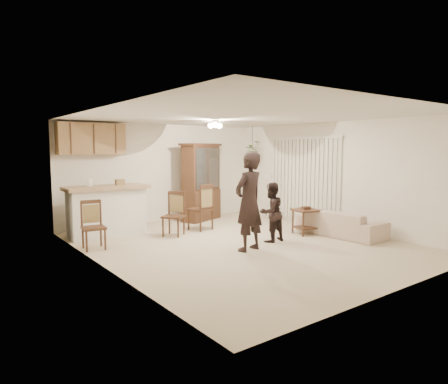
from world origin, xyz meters
TOP-DOWN VIEW (x-y plane):
  - floor at (0.00, 0.00)m, footprint 6.50×6.50m
  - ceiling at (0.00, 0.00)m, footprint 5.50×6.50m
  - wall_back at (0.00, 3.25)m, footprint 5.50×0.02m
  - wall_front at (0.00, -3.25)m, footprint 5.50×0.02m
  - wall_left at (-2.75, 0.00)m, footprint 0.02×6.50m
  - wall_right at (2.75, 0.00)m, footprint 0.02×6.50m
  - breakfast_bar at (-1.85, 2.35)m, footprint 1.60×0.55m
  - bar_top at (-1.85, 2.35)m, footprint 1.75×0.70m
  - upper_cabinets at (-1.90, 3.07)m, footprint 1.50×0.34m
  - vertical_blinds at (2.71, 0.90)m, footprint 0.06×2.30m
  - ceiling_fixture at (0.20, 1.20)m, footprint 0.36×0.36m
  - hanging_plant at (2.30, 2.40)m, footprint 0.43×0.37m
  - plant_cord at (2.30, 2.40)m, footprint 0.01×0.01m
  - sofa at (2.20, -0.66)m, footprint 0.77×1.89m
  - adult at (-0.22, -0.45)m, footprint 0.73×0.55m
  - child at (0.59, -0.18)m, footprint 0.69×0.55m
  - china_hutch at (0.84, 2.75)m, footprint 1.37×0.93m
  - side_table at (1.70, -0.11)m, footprint 0.61×0.61m
  - chair_bar at (-2.49, 1.35)m, footprint 0.45×0.45m
  - chair_hutch_left at (-0.71, 1.49)m, footprint 0.59×0.59m
  - chair_hutch_right at (0.11, 1.68)m, footprint 0.56×0.56m
  - controller_adult at (-0.14, -0.87)m, footprint 0.08×0.16m
  - controller_child at (0.61, -0.46)m, footprint 0.04×0.11m

SIDE VIEW (x-z plane):
  - floor at x=0.00m, z-range 0.00..0.00m
  - chair_bar at x=-2.49m, z-range -0.20..0.71m
  - chair_hutch_left at x=-0.71m, z-range -0.21..0.74m
  - side_table at x=1.70m, z-range -0.02..0.60m
  - chair_hutch_right at x=0.11m, z-range -0.23..0.84m
  - sofa at x=2.20m, z-range 0.00..0.73m
  - breakfast_bar at x=-1.85m, z-range 0.00..1.00m
  - child at x=0.59m, z-range 0.00..1.35m
  - controller_child at x=0.61m, z-range 0.72..0.75m
  - adult at x=-0.22m, z-range 0.00..1.80m
  - china_hutch at x=0.84m, z-range -0.01..2.00m
  - bar_top at x=-1.85m, z-range 1.01..1.09m
  - vertical_blinds at x=2.71m, z-range 0.05..2.15m
  - wall_back at x=0.00m, z-range 0.00..2.50m
  - wall_front at x=0.00m, z-range 0.00..2.50m
  - wall_left at x=-2.75m, z-range 0.00..2.50m
  - wall_right at x=2.75m, z-range 0.00..2.50m
  - controller_adult at x=-0.14m, z-range 1.37..1.42m
  - hanging_plant at x=2.30m, z-range 1.61..2.09m
  - upper_cabinets at x=-1.90m, z-range 1.75..2.45m
  - plant_cord at x=2.30m, z-range 1.85..2.50m
  - ceiling_fixture at x=0.20m, z-range 2.30..2.50m
  - ceiling at x=0.00m, z-range 2.49..2.51m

